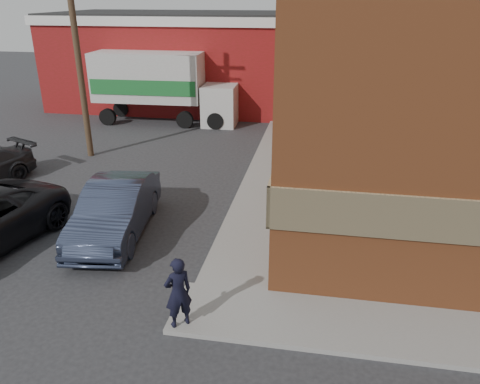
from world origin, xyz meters
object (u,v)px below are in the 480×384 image
at_px(warehouse, 189,59).
at_px(man, 178,292).
at_px(sedan, 115,209).
at_px(utility_pole, 76,44).
at_px(box_truck, 162,83).

xyz_separation_m(warehouse, man, (5.80, -21.55, -1.88)).
bearing_deg(sedan, utility_pole, 115.02).
bearing_deg(man, box_truck, -108.44).
height_order(sedan, box_truck, box_truck).
xyz_separation_m(warehouse, utility_pole, (-1.50, -11.00, 1.93)).
bearing_deg(warehouse, sedan, -81.33).
bearing_deg(utility_pole, box_truck, 77.41).
xyz_separation_m(utility_pole, box_truck, (1.37, 6.14, -2.57)).
distance_m(sedan, box_truck, 13.22).
distance_m(warehouse, man, 22.40).
height_order(utility_pole, man, utility_pole).
height_order(utility_pole, sedan, utility_pole).
relative_size(man, box_truck, 0.21).
distance_m(utility_pole, box_truck, 6.80).
bearing_deg(box_truck, utility_pole, -104.36).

